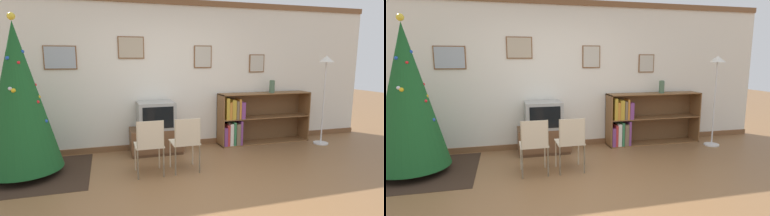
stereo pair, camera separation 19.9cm
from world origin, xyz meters
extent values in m
plane|color=brown|center=(0.00, 0.00, 0.00)|extent=(24.00, 24.00, 0.00)
cube|color=silver|center=(0.00, 2.22, 1.35)|extent=(8.56, 0.08, 2.70)
cube|color=brown|center=(0.00, 2.16, 2.65)|extent=(8.56, 0.03, 0.10)
cube|color=brown|center=(0.00, 2.16, 0.05)|extent=(8.56, 0.03, 0.10)
cube|color=brown|center=(-1.76, 2.17, 1.67)|extent=(0.51, 0.02, 0.39)
cube|color=#9EA8B2|center=(-1.76, 2.16, 1.67)|extent=(0.48, 0.01, 0.35)
cube|color=brown|center=(-0.61, 2.17, 1.84)|extent=(0.45, 0.02, 0.38)
cube|color=tan|center=(-0.61, 2.16, 1.84)|extent=(0.41, 0.01, 0.35)
cube|color=brown|center=(0.71, 2.17, 1.69)|extent=(0.34, 0.02, 0.41)
cube|color=#BCB7A8|center=(0.71, 2.16, 1.69)|extent=(0.31, 0.01, 0.38)
cube|color=brown|center=(1.83, 2.17, 1.56)|extent=(0.32, 0.02, 0.35)
cube|color=#BCB7A8|center=(1.83, 2.16, 1.56)|extent=(0.29, 0.01, 0.31)
cube|color=#332319|center=(-2.21, 1.34, 0.00)|extent=(1.76, 1.52, 0.01)
cylinder|color=maroon|center=(-2.21, 1.34, 0.06)|extent=(0.36, 0.36, 0.10)
cone|color=#195123|center=(-2.21, 1.34, 1.13)|extent=(1.03, 1.03, 2.05)
sphere|color=yellow|center=(-2.21, 1.34, 2.21)|extent=(0.10, 0.10, 0.10)
sphere|color=red|center=(-1.96, 1.25, 1.07)|extent=(0.05, 0.05, 0.05)
sphere|color=gold|center=(-2.21, 1.12, 1.25)|extent=(0.06, 0.06, 0.06)
sphere|color=silver|center=(-2.25, 1.13, 1.27)|extent=(0.05, 0.05, 0.05)
sphere|color=#1E4CB2|center=(-1.89, 1.27, 0.79)|extent=(0.05, 0.05, 0.05)
sphere|color=#1E4CB2|center=(-2.11, 1.33, 1.75)|extent=(0.05, 0.05, 0.05)
sphere|color=red|center=(-2.01, 1.40, 1.29)|extent=(0.04, 0.04, 0.04)
sphere|color=red|center=(-2.15, 1.23, 1.60)|extent=(0.04, 0.04, 0.04)
sphere|color=#1E4CB2|center=(-2.28, 1.24, 1.66)|extent=(0.05, 0.05, 0.05)
sphere|color=gold|center=(-1.96, 1.34, 1.13)|extent=(0.04, 0.04, 0.04)
cube|color=#4C311E|center=(-0.24, 1.89, 0.03)|extent=(0.87, 0.49, 0.05)
cube|color=brown|center=(-0.24, 1.89, 0.25)|extent=(0.91, 0.51, 0.39)
cube|color=#9E9E99|center=(-0.24, 1.89, 0.68)|extent=(0.63, 0.49, 0.47)
cube|color=black|center=(-0.24, 1.64, 0.68)|extent=(0.52, 0.01, 0.37)
cube|color=beige|center=(-0.51, 0.94, 0.43)|extent=(0.40, 0.40, 0.02)
cube|color=beige|center=(-0.51, 0.74, 0.63)|extent=(0.35, 0.01, 0.38)
cylinder|color=beige|center=(-0.69, 1.12, 0.21)|extent=(0.02, 0.02, 0.42)
cylinder|color=beige|center=(-0.33, 1.12, 0.21)|extent=(0.02, 0.02, 0.42)
cylinder|color=beige|center=(-0.69, 0.76, 0.21)|extent=(0.02, 0.02, 0.42)
cylinder|color=beige|center=(-0.33, 0.76, 0.21)|extent=(0.02, 0.02, 0.42)
cylinder|color=beige|center=(-0.69, 0.76, 0.41)|extent=(0.02, 0.02, 0.82)
cylinder|color=beige|center=(-0.33, 0.76, 0.41)|extent=(0.02, 0.02, 0.82)
cube|color=beige|center=(0.02, 0.94, 0.43)|extent=(0.40, 0.40, 0.02)
cube|color=beige|center=(0.02, 0.74, 0.63)|extent=(0.35, 0.01, 0.38)
cylinder|color=beige|center=(-0.16, 1.12, 0.21)|extent=(0.02, 0.02, 0.42)
cylinder|color=beige|center=(0.20, 1.12, 0.21)|extent=(0.02, 0.02, 0.42)
cylinder|color=beige|center=(-0.16, 0.76, 0.21)|extent=(0.02, 0.02, 0.42)
cylinder|color=beige|center=(0.20, 0.76, 0.21)|extent=(0.02, 0.02, 0.42)
cylinder|color=beige|center=(-0.16, 0.76, 0.41)|extent=(0.02, 0.02, 0.82)
cylinder|color=beige|center=(0.20, 0.76, 0.41)|extent=(0.02, 0.02, 0.82)
cube|color=brown|center=(1.01, 1.98, 0.50)|extent=(0.02, 0.36, 0.99)
cube|color=brown|center=(2.85, 1.98, 0.50)|extent=(0.02, 0.36, 0.99)
cube|color=brown|center=(1.93, 1.98, 0.98)|extent=(1.86, 0.36, 0.02)
cube|color=brown|center=(1.93, 1.98, 0.01)|extent=(1.86, 0.36, 0.02)
cube|color=brown|center=(1.93, 1.98, 0.52)|extent=(1.82, 0.36, 0.02)
cube|color=brown|center=(1.93, 2.15, 0.50)|extent=(1.86, 0.01, 0.99)
cube|color=#7A3D7F|center=(1.06, 1.91, 0.19)|extent=(0.06, 0.21, 0.35)
cube|color=#B73333|center=(1.12, 1.95, 0.22)|extent=(0.05, 0.29, 0.40)
cube|color=silver|center=(1.18, 1.91, 0.23)|extent=(0.07, 0.22, 0.42)
cube|color=#337547|center=(1.25, 1.94, 0.24)|extent=(0.05, 0.27, 0.45)
cube|color=#756047|center=(1.32, 1.93, 0.22)|extent=(0.08, 0.24, 0.41)
cube|color=#7A3D7F|center=(1.38, 1.95, 0.25)|extent=(0.04, 0.28, 0.46)
cube|color=gold|center=(1.10, 1.95, 0.73)|extent=(0.06, 0.29, 0.41)
cube|color=orange|center=(1.15, 1.95, 0.69)|extent=(0.05, 0.30, 0.33)
cube|color=gold|center=(1.22, 1.93, 0.71)|extent=(0.08, 0.25, 0.36)
cube|color=#756047|center=(1.29, 1.96, 0.70)|extent=(0.05, 0.30, 0.34)
cube|color=orange|center=(1.34, 1.92, 0.71)|extent=(0.04, 0.24, 0.38)
cube|color=#7A3D7F|center=(1.41, 1.90, 0.68)|extent=(0.08, 0.20, 0.32)
cylinder|color=#47664C|center=(2.07, 1.96, 1.11)|extent=(0.10, 0.10, 0.24)
torus|color=#47664C|center=(2.07, 1.96, 1.23)|extent=(0.09, 0.09, 0.02)
cylinder|color=silver|center=(2.96, 1.55, 0.01)|extent=(0.28, 0.28, 0.03)
cylinder|color=silver|center=(2.96, 1.55, 0.81)|extent=(0.03, 0.03, 1.56)
cone|color=white|center=(2.96, 1.55, 1.65)|extent=(0.28, 0.28, 0.12)
camera|label=1|loc=(-1.06, -3.22, 1.66)|focal=28.00mm
camera|label=2|loc=(-0.87, -3.27, 1.66)|focal=28.00mm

